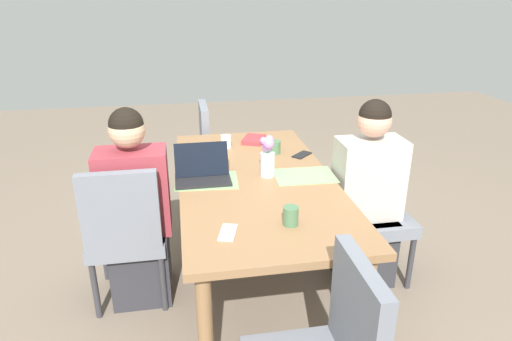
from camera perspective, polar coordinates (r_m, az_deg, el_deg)
ground_plane at (r=3.04m, az=-0.00°, el=-13.89°), size 10.00×10.00×0.00m
dining_table at (r=2.71m, az=-0.00°, el=-2.62°), size 1.81×0.91×0.74m
chair_near_left_near at (r=2.72m, az=-16.17°, el=-7.18°), size 0.44×0.44×0.90m
person_near_left_near at (r=2.76m, az=-14.85°, el=-5.87°), size 0.36×0.40×1.19m
chair_far_left_mid at (r=3.02m, az=14.19°, el=-3.88°), size 0.44×0.44×0.90m
person_far_left_mid at (r=2.92m, az=13.73°, el=-4.13°), size 0.36×0.40×1.19m
chair_head_left_right_near at (r=3.85m, az=-4.73°, el=2.54°), size 0.44×0.44×0.90m
flower_vase at (r=2.66m, az=1.47°, el=1.90°), size 0.09×0.09×0.25m
placemat_near_left_near at (r=2.65m, az=-6.28°, el=-1.31°), size 0.28×0.38×0.00m
placemat_far_left_mid at (r=2.72m, az=6.15°, el=-0.66°), size 0.27×0.37×0.00m
laptop_near_left_near at (r=2.65m, az=-6.78°, el=-0.35°), size 0.22×0.32×0.20m
coffee_mug_near_left at (r=3.06m, az=2.34°, el=2.97°), size 0.08×0.08×0.09m
coffee_mug_near_right at (r=3.18m, az=-3.81°, el=3.67°), size 0.07×0.07×0.09m
coffee_mug_centre_left at (r=2.15m, az=4.42°, el=-5.74°), size 0.07×0.07×0.09m
book_red_cover at (r=3.31m, az=-0.30°, el=3.93°), size 0.24×0.21×0.03m
phone_black at (r=3.05m, az=5.83°, el=1.99°), size 0.16×0.16×0.01m
phone_silver at (r=2.10m, az=-3.57°, el=-7.81°), size 0.16×0.11×0.01m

